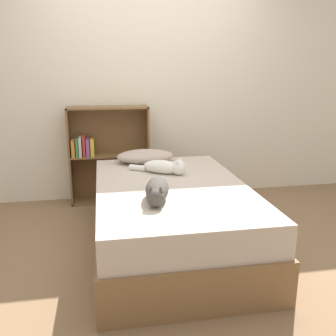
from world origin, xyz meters
TOP-DOWN VIEW (x-y plane):
  - ground_plane at (0.00, 0.00)m, footprint 8.00×8.00m
  - wall_back at (0.00, 1.45)m, footprint 8.00×0.06m
  - bed at (0.00, 0.00)m, footprint 1.24×1.95m
  - pillow at (-0.12, 0.76)m, footprint 0.57×0.36m
  - cat_light at (0.01, 0.33)m, footprint 0.49×0.35m
  - cat_dark at (-0.17, -0.34)m, footprint 0.25×0.61m
  - bookshelf at (-0.50, 1.32)m, footprint 0.88×0.26m

SIDE VIEW (x-z plane):
  - ground_plane at x=0.00m, z-range 0.00..0.00m
  - bed at x=0.00m, z-range 0.00..0.56m
  - bookshelf at x=-0.50m, z-range 0.01..1.09m
  - cat_light at x=0.01m, z-range 0.55..0.70m
  - pillow at x=-0.12m, z-range 0.56..0.69m
  - cat_dark at x=-0.17m, z-range 0.56..0.71m
  - wall_back at x=0.00m, z-range 0.00..2.50m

